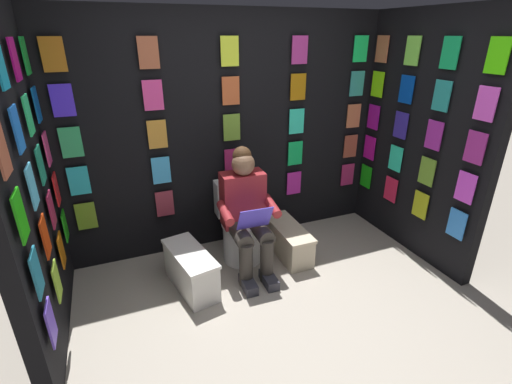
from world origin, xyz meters
The scene contains 8 objects.
ground_plane centered at (0.00, 0.00, 0.00)m, with size 30.00×30.00×0.00m, color #B2A899.
display_wall_back centered at (0.00, -1.65, 1.17)m, with size 3.38×0.14×2.34m.
display_wall_left centered at (-1.69, -0.80, 1.17)m, with size 0.14×1.60×2.34m.
display_wall_right centered at (1.69, -0.80, 1.17)m, with size 0.14×1.60×2.34m.
toilet centered at (0.05, -1.24, 0.33)m, with size 0.41×0.56×0.77m.
person_reading centered at (0.06, -1.01, 0.60)m, with size 0.54×0.69×1.19m.
comic_longbox_near centered at (-0.41, -1.08, 0.16)m, with size 0.27×0.72×0.32m.
comic_longbox_far centered at (0.63, -0.91, 0.19)m, with size 0.40×0.71×0.37m.
Camera 1 is at (1.12, 1.83, 2.12)m, focal length 25.84 mm.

